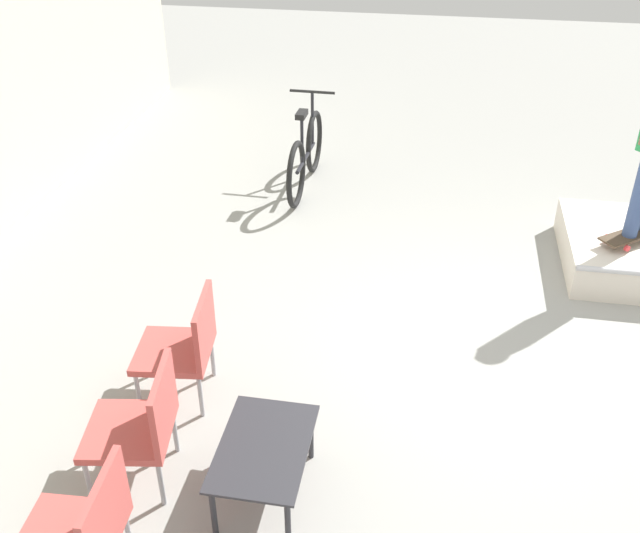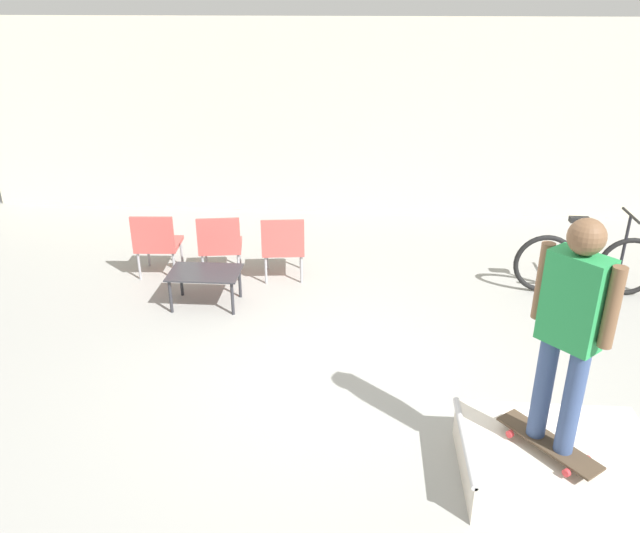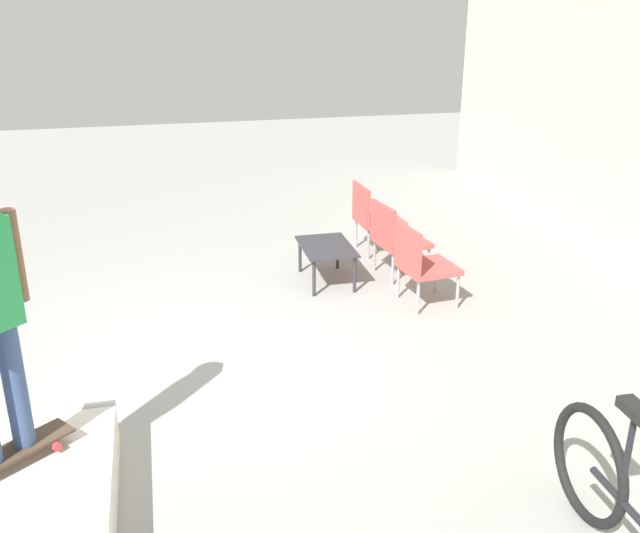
# 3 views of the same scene
# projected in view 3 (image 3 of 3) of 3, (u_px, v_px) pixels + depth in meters

# --- Properties ---
(ground_plane) EXTENTS (24.00, 24.00, 0.00)m
(ground_plane) POSITION_uv_depth(u_px,v_px,m) (201.00, 369.00, 6.00)
(ground_plane) COLOR gray
(skate_ramp_box) EXTENTS (1.40, 0.98, 0.36)m
(skate_ramp_box) POSITION_uv_depth(u_px,v_px,m) (30.00, 498.00, 4.22)
(skate_ramp_box) COLOR silver
(skate_ramp_box) RESTS_ON ground_plane
(skateboard_on_ramp) EXTENTS (0.64, 0.74, 0.07)m
(skateboard_on_ramp) POSITION_uv_depth(u_px,v_px,m) (9.00, 454.00, 4.22)
(skateboard_on_ramp) COLOR #473828
(skateboard_on_ramp) RESTS_ON skate_ramp_box
(coffee_table) EXTENTS (0.81, 0.54, 0.42)m
(coffee_table) POSITION_uv_depth(u_px,v_px,m) (326.00, 250.00, 7.66)
(coffee_table) COLOR #2D2D33
(coffee_table) RESTS_ON ground_plane
(patio_chair_left) EXTENTS (0.55, 0.55, 0.84)m
(patio_chair_left) POSITION_uv_depth(u_px,v_px,m) (373.00, 215.00, 8.51)
(patio_chair_left) COLOR #99999E
(patio_chair_left) RESTS_ON ground_plane
(patio_chair_center) EXTENTS (0.60, 0.60, 0.84)m
(patio_chair_center) POSITION_uv_depth(u_px,v_px,m) (395.00, 236.00, 7.78)
(patio_chair_center) COLOR #99999E
(patio_chair_center) RESTS_ON ground_plane
(patio_chair_right) EXTENTS (0.58, 0.58, 0.84)m
(patio_chair_right) POSITION_uv_depth(u_px,v_px,m) (421.00, 262.00, 7.06)
(patio_chair_right) COLOR #99999E
(patio_chair_right) RESTS_ON ground_plane
(bicycle) EXTENTS (1.70, 0.52, 1.02)m
(bicycle) POSITION_uv_depth(u_px,v_px,m) (640.00, 517.00, 3.76)
(bicycle) COLOR black
(bicycle) RESTS_ON ground_plane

